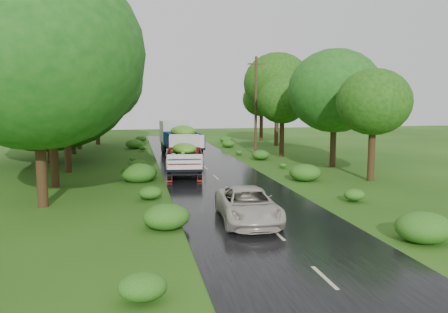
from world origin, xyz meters
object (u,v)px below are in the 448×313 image
object	(u,v)px
car	(248,205)
utility_pole	(256,105)
truck_far	(179,137)
truck_near	(184,154)

from	to	relation	value
car	utility_pole	xyz separation A→B (m)	(6.31, 21.19, 3.77)
truck_far	car	world-z (taller)	truck_far
truck_near	utility_pole	xyz separation A→B (m)	(7.50, 9.71, 3.05)
car	utility_pole	size ratio (longest dim) A/B	0.55
utility_pole	truck_near	bearing A→B (deg)	-123.28
truck_far	utility_pole	bearing A→B (deg)	-8.82
truck_near	truck_far	xyz separation A→B (m)	(0.72, 10.03, 0.29)
truck_near	car	size ratio (longest dim) A/B	1.28
truck_near	car	xyz separation A→B (m)	(1.19, -11.48, -0.72)
car	truck_far	bearing A→B (deg)	94.85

